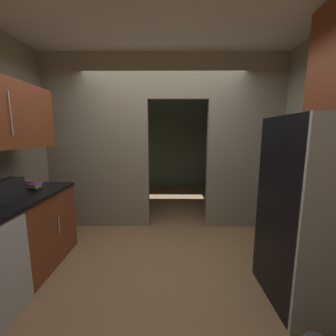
# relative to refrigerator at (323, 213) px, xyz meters

# --- Properties ---
(ground) EXTENTS (20.00, 20.00, 0.00)m
(ground) POSITION_rel_refrigerator_xyz_m (-1.47, 0.43, -0.85)
(ground) COLOR #93704C
(kitchen_overhead_slab) EXTENTS (4.19, 6.41, 0.06)m
(kitchen_overhead_slab) POSITION_rel_refrigerator_xyz_m (-1.47, 0.80, 1.95)
(kitchen_overhead_slab) COLOR silver
(kitchen_partition) EXTENTS (3.79, 0.12, 2.78)m
(kitchen_partition) POSITION_rel_refrigerator_xyz_m (-1.52, 1.64, 0.62)
(kitchen_partition) COLOR gray
(kitchen_partition) RESTS_ON ground
(adjoining_room_shell) EXTENTS (3.79, 2.82, 2.78)m
(adjoining_room_shell) POSITION_rel_refrigerator_xyz_m (-1.47, 3.59, 0.53)
(adjoining_room_shell) COLOR slate
(adjoining_room_shell) RESTS_ON ground
(refrigerator) EXTENTS (0.86, 0.79, 1.71)m
(refrigerator) POSITION_rel_refrigerator_xyz_m (0.00, 0.00, 0.00)
(refrigerator) COLOR black
(refrigerator) RESTS_ON ground
(lower_cabinet_run) EXTENTS (0.69, 1.66, 0.91)m
(lower_cabinet_run) POSITION_rel_refrigerator_xyz_m (-3.02, 0.17, -0.40)
(lower_cabinet_run) COLOR brown
(lower_cabinet_run) RESTS_ON ground
(dishwasher) EXTENTS (0.02, 0.56, 0.85)m
(dishwasher) POSITION_rel_refrigerator_xyz_m (-2.69, -0.29, -0.43)
(dishwasher) COLOR #B7BABC
(dishwasher) RESTS_ON ground
(boombox) EXTENTS (0.17, 0.37, 0.23)m
(boombox) POSITION_rel_refrigerator_xyz_m (-2.99, 0.18, 0.15)
(boombox) COLOR black
(boombox) RESTS_ON lower_cabinet_run
(book_stack) EXTENTS (0.12, 0.16, 0.08)m
(book_stack) POSITION_rel_refrigerator_xyz_m (-2.95, 0.58, 0.09)
(book_stack) COLOR black
(book_stack) RESTS_ON lower_cabinet_run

